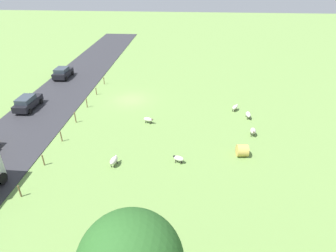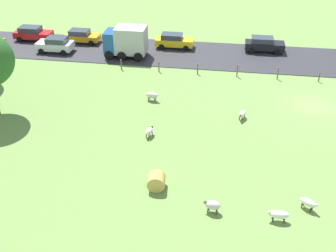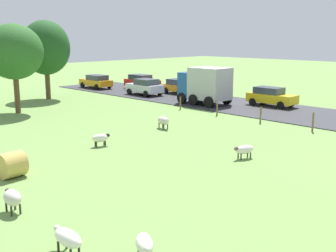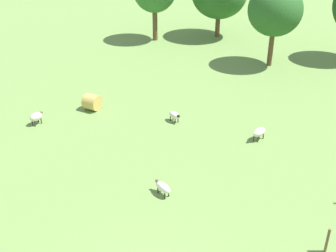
% 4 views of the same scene
% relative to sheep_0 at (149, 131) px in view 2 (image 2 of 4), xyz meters
% --- Properties ---
extents(ground_plane, '(160.00, 160.00, 0.00)m').
position_rel_sheep_0_xyz_m(ground_plane, '(6.91, -13.21, -0.48)').
color(ground_plane, '#6B8E47').
extents(road_strip, '(8.00, 80.00, 0.06)m').
position_rel_sheep_0_xyz_m(road_strip, '(17.06, -13.21, -0.45)').
color(road_strip, '#2D2D33').
rests_on(road_strip, ground_plane).
extents(sheep_0, '(1.08, 0.74, 0.72)m').
position_rel_sheep_0_xyz_m(sheep_0, '(0.00, 0.00, 0.00)').
color(sheep_0, silver).
rests_on(sheep_0, ground_plane).
extents(sheep_1, '(0.64, 1.06, 0.84)m').
position_rel_sheep_0_xyz_m(sheep_1, '(-7.56, -5.28, 0.07)').
color(sheep_1, beige).
rests_on(sheep_1, ground_plane).
extents(sheep_2, '(0.96, 1.12, 0.74)m').
position_rel_sheep_0_xyz_m(sheep_2, '(-6.44, -10.97, 0.02)').
color(sheep_2, silver).
rests_on(sheep_2, ground_plane).
extents(sheep_3, '(0.51, 1.28, 0.74)m').
position_rel_sheep_0_xyz_m(sheep_3, '(-7.72, -9.13, 0.01)').
color(sheep_3, white).
rests_on(sheep_3, ground_plane).
extents(sheep_4, '(1.20, 0.77, 0.70)m').
position_rel_sheep_0_xyz_m(sheep_4, '(3.73, -7.09, -0.01)').
color(sheep_4, silver).
rests_on(sheep_4, ground_plane).
extents(sheep_5, '(0.76, 1.23, 0.82)m').
position_rel_sheep_0_xyz_m(sheep_5, '(5.73, 0.83, 0.06)').
color(sheep_5, beige).
rests_on(sheep_5, ground_plane).
extents(hay_bale_0, '(1.11, 1.22, 1.14)m').
position_rel_sheep_0_xyz_m(hay_bale_0, '(-5.88, -1.59, 0.08)').
color(hay_bale_0, tan).
rests_on(hay_bale_0, ground_plane).
extents(fence_post_1, '(0.12, 0.12, 1.01)m').
position_rel_sheep_0_xyz_m(fence_post_1, '(11.99, -14.52, 0.02)').
color(fence_post_1, brown).
rests_on(fence_post_1, ground_plane).
extents(fence_post_2, '(0.12, 0.12, 1.23)m').
position_rel_sheep_0_xyz_m(fence_post_2, '(11.99, -10.57, 0.13)').
color(fence_post_2, brown).
rests_on(fence_post_2, ground_plane).
extents(fence_post_3, '(0.12, 0.12, 1.29)m').
position_rel_sheep_0_xyz_m(fence_post_3, '(11.99, -6.62, 0.16)').
color(fence_post_3, brown).
rests_on(fence_post_3, ground_plane).
extents(fence_post_4, '(0.12, 0.12, 1.13)m').
position_rel_sheep_0_xyz_m(fence_post_4, '(11.99, -2.67, 0.08)').
color(fence_post_4, brown).
rests_on(fence_post_4, ground_plane).
extents(fence_post_5, '(0.12, 0.12, 1.11)m').
position_rel_sheep_0_xyz_m(fence_post_5, '(11.99, 1.27, 0.07)').
color(fence_post_5, brown).
rests_on(fence_post_5, ground_plane).
extents(fence_post_6, '(0.12, 0.12, 1.07)m').
position_rel_sheep_0_xyz_m(fence_post_6, '(11.99, 5.22, 0.05)').
color(fence_post_6, brown).
rests_on(fence_post_6, ground_plane).
extents(truck_0, '(2.77, 4.47, 3.30)m').
position_rel_sheep_0_xyz_m(truck_0, '(15.42, 5.42, 1.33)').
color(truck_0, '#1E4C99').
rests_on(truck_0, road_strip).
extents(car_0, '(1.95, 4.31, 1.63)m').
position_rel_sheep_0_xyz_m(car_0, '(18.71, 0.65, 0.42)').
color(car_0, yellow).
rests_on(car_0, road_strip).
extents(car_1, '(2.02, 4.07, 1.53)m').
position_rel_sheep_0_xyz_m(car_1, '(18.75, 11.72, 0.38)').
color(car_1, orange).
rests_on(car_1, road_strip).
extents(car_3, '(2.15, 3.99, 1.68)m').
position_rel_sheep_0_xyz_m(car_3, '(15.51, 13.67, 0.44)').
color(car_3, silver).
rests_on(car_3, road_strip).
extents(car_4, '(1.99, 4.35, 1.65)m').
position_rel_sheep_0_xyz_m(car_4, '(19.06, -9.54, 0.43)').
color(car_4, black).
rests_on(car_4, road_strip).
extents(car_6, '(2.07, 4.45, 1.64)m').
position_rel_sheep_0_xyz_m(car_6, '(18.68, 17.81, 0.43)').
color(car_6, red).
rests_on(car_6, road_strip).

